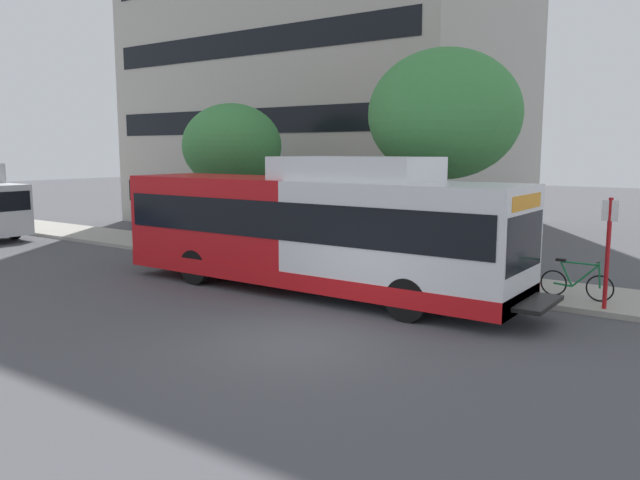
{
  "coord_description": "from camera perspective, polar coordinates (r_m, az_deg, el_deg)",
  "views": [
    {
      "loc": [
        -9.65,
        -7.39,
        3.82
      ],
      "look_at": [
        2.87,
        1.56,
        1.6
      ],
      "focal_mm": 35.17,
      "sensor_mm": 36.0,
      "label": 1
    }
  ],
  "objects": [
    {
      "name": "ground_plane",
      "position": [
        18.56,
        -21.91,
        -4.27
      ],
      "size": [
        120.0,
        120.0,
        0.0
      ],
      "primitive_type": "plane",
      "color": "#4C4C51"
    },
    {
      "name": "sidewalk_curb",
      "position": [
        21.7,
        -3.2,
        -1.76
      ],
      "size": [
        3.0,
        56.0,
        0.14
      ],
      "primitive_type": "cube",
      "color": "#A8A399",
      "rests_on": "ground"
    },
    {
      "name": "transit_bus",
      "position": [
        16.77,
        -0.82,
        0.96
      ],
      "size": [
        2.58,
        12.25,
        3.65
      ],
      "color": "white",
      "rests_on": "ground"
    },
    {
      "name": "bus_stop_sign_pole",
      "position": [
        15.9,
        24.74,
        -0.4
      ],
      "size": [
        0.1,
        0.36,
        2.6
      ],
      "color": "red",
      "rests_on": "sidewalk_curb"
    },
    {
      "name": "bicycle_parked",
      "position": [
        16.87,
        22.31,
        -3.55
      ],
      "size": [
        0.52,
        1.76,
        1.02
      ],
      "color": "black",
      "rests_on": "sidewalk_curb"
    },
    {
      "name": "street_tree_near_stop",
      "position": [
        19.2,
        11.25,
        11.12
      ],
      "size": [
        4.5,
        4.5,
        6.63
      ],
      "color": "#4C3823",
      "rests_on": "sidewalk_curb"
    },
    {
      "name": "street_tree_mid_block",
      "position": [
        24.01,
        -8.0,
        8.45
      ],
      "size": [
        3.71,
        3.71,
        5.4
      ],
      "color": "#4C3823",
      "rests_on": "sidewalk_curb"
    }
  ]
}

